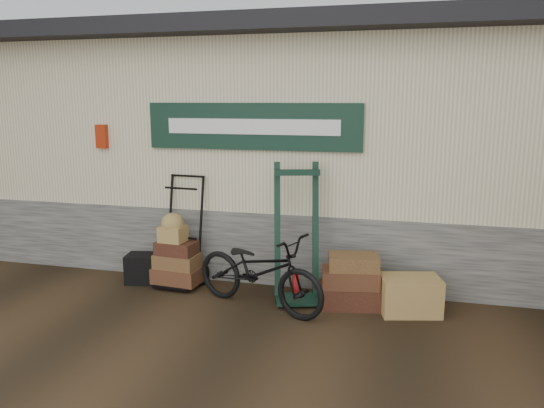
# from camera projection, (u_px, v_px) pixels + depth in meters

# --- Properties ---
(ground) EXTENTS (80.00, 80.00, 0.00)m
(ground) POSITION_uv_depth(u_px,v_px,m) (254.00, 316.00, 5.63)
(ground) COLOR black
(ground) RESTS_ON ground
(station_building) EXTENTS (14.40, 4.10, 3.20)m
(station_building) POSITION_uv_depth(u_px,v_px,m) (305.00, 144.00, 7.91)
(station_building) COLOR #4C4C47
(station_building) RESTS_ON ground
(porter_trolley) EXTENTS (0.73, 0.57, 1.38)m
(porter_trolley) POSITION_uv_depth(u_px,v_px,m) (182.00, 230.00, 6.51)
(porter_trolley) COLOR black
(porter_trolley) RESTS_ON ground
(green_barrow) EXTENTS (0.68, 0.62, 1.57)m
(green_barrow) POSITION_uv_depth(u_px,v_px,m) (297.00, 233.00, 5.98)
(green_barrow) COLOR black
(green_barrow) RESTS_ON ground
(suitcase_stack) EXTENTS (0.74, 0.54, 0.60)m
(suitcase_stack) POSITION_uv_depth(u_px,v_px,m) (350.00, 280.00, 5.86)
(suitcase_stack) COLOR #311C0F
(suitcase_stack) RESTS_ON ground
(wicker_hamper) EXTENTS (0.70, 0.54, 0.40)m
(wicker_hamper) POSITION_uv_depth(u_px,v_px,m) (410.00, 295.00, 5.68)
(wicker_hamper) COLOR olive
(wicker_hamper) RESTS_ON ground
(black_trunk) EXTENTS (0.41, 0.37, 0.36)m
(black_trunk) POSITION_uv_depth(u_px,v_px,m) (142.00, 268.00, 6.65)
(black_trunk) COLOR black
(black_trunk) RESTS_ON ground
(bicycle) EXTENTS (1.12, 1.75, 0.96)m
(bicycle) POSITION_uv_depth(u_px,v_px,m) (259.00, 266.00, 5.76)
(bicycle) COLOR black
(bicycle) RESTS_ON ground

